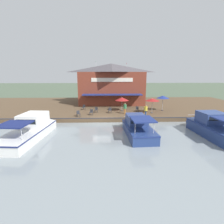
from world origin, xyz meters
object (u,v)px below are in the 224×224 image
at_px(cafe_chair_under_first_umbrella, 137,109).
at_px(cafe_chair_beside_entrance, 84,107).
at_px(motorboat_outer_channel, 137,126).
at_px(mooring_post, 202,114).
at_px(patio_umbrella_mid_patio_right, 122,99).
at_px(motorboat_distant_upstream, 32,129).
at_px(patio_umbrella_near_quay_edge, 163,97).
at_px(cafe_chair_mid_patio, 96,110).
at_px(tree_upstream_bank, 113,77).
at_px(cafe_chair_far_corner_seat, 91,112).
at_px(person_near_entrance, 125,107).
at_px(cafe_chair_facing_river, 78,113).
at_px(person_mid_patio, 146,109).
at_px(motorboat_second_along, 213,127).
at_px(cafe_chair_back_row_seat, 110,110).
at_px(patio_umbrella_back_row, 152,100).
at_px(waterfront_restaurant, 111,83).

distance_m(cafe_chair_under_first_umbrella, cafe_chair_beside_entrance, 8.94).
bearing_deg(motorboat_outer_channel, mooring_post, 116.06).
relative_size(patio_umbrella_mid_patio_right, motorboat_distant_upstream, 0.23).
distance_m(patio_umbrella_near_quay_edge, cafe_chair_under_first_umbrella, 4.72).
distance_m(cafe_chair_mid_patio, tree_upstream_bank, 14.06).
bearing_deg(cafe_chair_far_corner_seat, patio_umbrella_mid_patio_right, 122.04).
relative_size(cafe_chair_far_corner_seat, person_near_entrance, 0.51).
bearing_deg(cafe_chair_facing_river, person_mid_patio, 88.90).
bearing_deg(patio_umbrella_mid_patio_right, mooring_post, 65.70).
xyz_separation_m(patio_umbrella_near_quay_edge, patio_umbrella_mid_patio_right, (-0.11, -6.68, -0.30)).
relative_size(person_mid_patio, tree_upstream_bank, 0.23).
height_order(patio_umbrella_near_quay_edge, cafe_chair_beside_entrance, patio_umbrella_near_quay_edge).
bearing_deg(motorboat_second_along, cafe_chair_back_row_seat, -128.75).
distance_m(patio_umbrella_back_row, cafe_chair_under_first_umbrella, 2.83).
height_order(motorboat_second_along, motorboat_outer_channel, motorboat_second_along).
height_order(cafe_chair_back_row_seat, cafe_chair_under_first_umbrella, same).
xyz_separation_m(patio_umbrella_back_row, motorboat_second_along, (8.61, 4.40, -1.75)).
distance_m(cafe_chair_far_corner_seat, motorboat_distant_upstream, 9.14).
relative_size(patio_umbrella_back_row, cafe_chair_facing_river, 2.73).
xyz_separation_m(patio_umbrella_near_quay_edge, cafe_chair_mid_patio, (1.13, -10.83, -1.78)).
xyz_separation_m(patio_umbrella_near_quay_edge, cafe_chair_back_row_seat, (1.53, -8.68, -1.78)).
distance_m(patio_umbrella_near_quay_edge, tree_upstream_bank, 14.32).
height_order(waterfront_restaurant, motorboat_outer_channel, waterfront_restaurant).
bearing_deg(cafe_chair_far_corner_seat, cafe_chair_under_first_umbrella, 106.53).
relative_size(cafe_chair_back_row_seat, tree_upstream_bank, 0.12).
height_order(cafe_chair_beside_entrance, person_mid_patio, person_mid_patio).
bearing_deg(patio_umbrella_near_quay_edge, cafe_chair_beside_entrance, -94.77).
relative_size(waterfront_restaurant, person_mid_patio, 7.96).
height_order(patio_umbrella_back_row, cafe_chair_mid_patio, patio_umbrella_back_row).
xyz_separation_m(cafe_chair_far_corner_seat, cafe_chair_under_first_umbrella, (-2.12, 7.13, 0.00)).
bearing_deg(cafe_chair_mid_patio, motorboat_distant_upstream, -34.82).
relative_size(waterfront_restaurant, patio_umbrella_near_quay_edge, 5.22).
bearing_deg(cafe_chair_mid_patio, cafe_chair_beside_entrance, -135.01).
height_order(cafe_chair_under_first_umbrella, motorboat_second_along, motorboat_second_along).
height_order(motorboat_outer_channel, tree_upstream_bank, tree_upstream_bank).
distance_m(patio_umbrella_mid_patio_right, mooring_post, 11.84).
relative_size(patio_umbrella_near_quay_edge, patio_umbrella_back_row, 1.09).
height_order(patio_umbrella_mid_patio_right, patio_umbrella_back_row, patio_umbrella_back_row).
relative_size(cafe_chair_beside_entrance, motorboat_second_along, 0.10).
relative_size(cafe_chair_under_first_umbrella, motorboat_second_along, 0.10).
height_order(person_mid_patio, motorboat_distant_upstream, motorboat_distant_upstream).
bearing_deg(mooring_post, motorboat_outer_channel, -63.94).
relative_size(patio_umbrella_back_row, motorboat_outer_channel, 0.31).
height_order(cafe_chair_mid_patio, cafe_chair_under_first_umbrella, same).
bearing_deg(tree_upstream_bank, cafe_chair_under_first_umbrella, 15.03).
xyz_separation_m(waterfront_restaurant, cafe_chair_facing_river, (12.64, -5.04, -3.60)).
bearing_deg(cafe_chair_mid_patio, person_near_entrance, 76.62).
height_order(cafe_chair_under_first_umbrella, tree_upstream_bank, tree_upstream_bank).
bearing_deg(motorboat_second_along, cafe_chair_facing_river, -112.92).
distance_m(cafe_chair_mid_patio, motorboat_second_along, 15.96).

